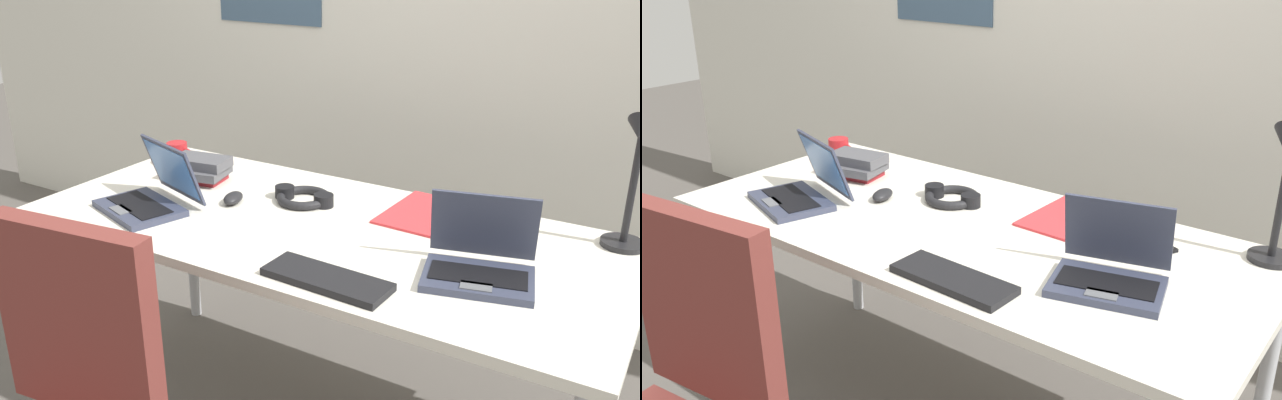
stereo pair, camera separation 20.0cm
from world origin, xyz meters
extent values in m
cube|color=silver|center=(0.00, 1.10, 1.30)|extent=(6.00, 0.12, 2.60)
cube|color=silver|center=(0.00, 0.00, 0.72)|extent=(1.80, 0.80, 0.03)
cylinder|color=#B2B5BA|center=(-0.84, -0.34, 0.35)|extent=(0.04, 0.04, 0.71)
cylinder|color=#B2B5BA|center=(-0.84, 0.34, 0.35)|extent=(0.04, 0.04, 0.71)
cylinder|color=#B2B5BA|center=(0.84, 0.34, 0.35)|extent=(0.04, 0.04, 0.71)
cylinder|color=black|center=(0.80, 0.31, 0.75)|extent=(0.12, 0.12, 0.02)
cylinder|color=black|center=(0.80, 0.31, 0.93)|extent=(0.02, 0.02, 0.34)
cone|color=black|center=(0.80, 0.23, 1.10)|extent=(0.07, 0.09, 0.09)
cube|color=#33384C|center=(0.52, -0.11, 0.75)|extent=(0.31, 0.25, 0.02)
cube|color=black|center=(0.52, -0.11, 0.76)|extent=(0.26, 0.16, 0.00)
cube|color=#595B60|center=(0.54, -0.17, 0.76)|extent=(0.08, 0.06, 0.00)
cube|color=#33384C|center=(0.50, 0.00, 0.85)|extent=(0.28, 0.12, 0.18)
cube|color=black|center=(0.50, 0.00, 0.85)|extent=(0.25, 0.10, 0.15)
cube|color=#33384C|center=(-0.54, -0.20, 0.75)|extent=(0.33, 0.27, 0.02)
cube|color=black|center=(-0.54, -0.20, 0.76)|extent=(0.27, 0.18, 0.00)
cube|color=#595B60|center=(-0.56, -0.26, 0.76)|extent=(0.09, 0.06, 0.00)
cube|color=#33384C|center=(-0.50, -0.08, 0.85)|extent=(0.29, 0.15, 0.19)
cube|color=#3F72BF|center=(-0.50, -0.09, 0.85)|extent=(0.26, 0.13, 0.15)
cube|color=black|center=(0.20, -0.30, 0.75)|extent=(0.33, 0.13, 0.02)
ellipsoid|color=black|center=(-0.33, 0.01, 0.76)|extent=(0.08, 0.11, 0.03)
cube|color=black|center=(0.53, 0.16, 0.74)|extent=(0.12, 0.15, 0.01)
torus|color=black|center=(-0.14, 0.13, 0.75)|extent=(0.18, 0.18, 0.03)
cylinder|color=black|center=(-0.22, 0.13, 0.76)|extent=(0.06, 0.06, 0.04)
cylinder|color=black|center=(-0.07, 0.13, 0.76)|extent=(0.06, 0.06, 0.04)
cube|color=maroon|center=(-0.56, 0.12, 0.75)|extent=(0.18, 0.14, 0.02)
cube|color=#4C4C51|center=(-0.55, 0.12, 0.78)|extent=(0.18, 0.18, 0.03)
cube|color=#4C4C51|center=(-0.56, 0.12, 0.81)|extent=(0.21, 0.14, 0.03)
cube|color=red|center=(0.24, 0.24, 0.74)|extent=(0.24, 0.32, 0.01)
cylinder|color=#B21E23|center=(-0.75, 0.21, 0.78)|extent=(0.08, 0.08, 0.09)
torus|color=#B21E23|center=(-0.70, 0.21, 0.79)|extent=(0.05, 0.01, 0.05)
cube|color=brown|center=(-0.20, -0.74, 0.73)|extent=(0.42, 0.11, 0.48)
camera|label=1|loc=(0.96, -1.59, 1.55)|focal=38.01mm
camera|label=2|loc=(1.13, -1.48, 1.55)|focal=38.01mm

